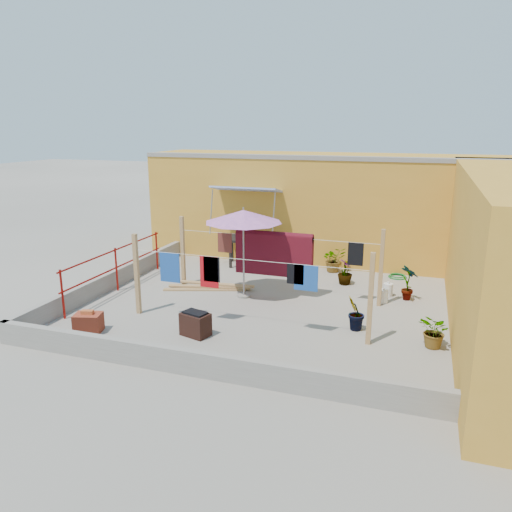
% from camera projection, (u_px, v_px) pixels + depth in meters
% --- Properties ---
extents(ground, '(80.00, 80.00, 0.00)m').
position_uv_depth(ground, '(265.00, 305.00, 11.59)').
color(ground, '#9E998E').
rests_on(ground, ground).
extents(wall_back, '(11.00, 3.27, 3.21)m').
position_uv_depth(wall_back, '(327.00, 207.00, 15.32)').
color(wall_back, gold).
rests_on(wall_back, ground).
extents(parapet_front, '(8.30, 0.16, 0.44)m').
position_uv_depth(parapet_front, '(200.00, 364.00, 8.25)').
color(parapet_front, gray).
rests_on(parapet_front, ground).
extents(parapet_left, '(0.16, 7.30, 0.44)m').
position_uv_depth(parapet_left, '(114.00, 279.00, 12.80)').
color(parapet_left, gray).
rests_on(parapet_left, ground).
extents(red_railing, '(0.05, 4.20, 1.10)m').
position_uv_depth(red_railing, '(116.00, 263.00, 12.41)').
color(red_railing, maroon).
rests_on(red_railing, ground).
extents(clothesline_rig, '(5.09, 2.35, 1.80)m').
position_uv_depth(clothesline_rig, '(271.00, 257.00, 11.87)').
color(clothesline_rig, tan).
rests_on(clothesline_rig, ground).
extents(patio_umbrella, '(2.40, 2.40, 2.20)m').
position_uv_depth(patio_umbrella, '(243.00, 217.00, 11.62)').
color(patio_umbrella, gray).
rests_on(patio_umbrella, ground).
extents(outdoor_table, '(1.97, 1.39, 0.84)m').
position_uv_depth(outdoor_table, '(257.00, 240.00, 14.72)').
color(outdoor_table, black).
rests_on(outdoor_table, ground).
extents(brick_stack, '(0.61, 0.51, 0.46)m').
position_uv_depth(brick_stack, '(88.00, 323.00, 10.03)').
color(brick_stack, '#973722').
rests_on(brick_stack, ground).
extents(lumber_pile, '(2.22, 0.83, 0.14)m').
position_uv_depth(lumber_pile, '(209.00, 287.00, 12.66)').
color(lumber_pile, tan).
rests_on(lumber_pile, ground).
extents(brazier, '(0.63, 0.51, 0.50)m').
position_uv_depth(brazier, '(195.00, 324.00, 9.85)').
color(brazier, '#321813').
rests_on(brazier, ground).
extents(white_basin, '(0.47, 0.47, 0.08)m').
position_uv_depth(white_basin, '(261.00, 372.00, 8.35)').
color(white_basin, silver).
rests_on(white_basin, ground).
extents(water_jug_a, '(0.22, 0.22, 0.35)m').
position_uv_depth(water_jug_a, '(383.00, 296.00, 11.70)').
color(water_jug_a, silver).
rests_on(water_jug_a, ground).
extents(water_jug_b, '(0.23, 0.23, 0.36)m').
position_uv_depth(water_jug_b, '(388.00, 290.00, 12.13)').
color(water_jug_b, silver).
rests_on(water_jug_b, ground).
extents(green_hose, '(0.50, 0.50, 0.07)m').
position_uv_depth(green_hose, '(397.00, 276.00, 13.65)').
color(green_hose, '#187027').
rests_on(green_hose, ground).
extents(plant_back_a, '(0.85, 0.82, 0.72)m').
position_uv_depth(plant_back_a, '(334.00, 259.00, 14.11)').
color(plant_back_a, '#185519').
rests_on(plant_back_a, ground).
extents(plant_back_b, '(0.50, 0.50, 0.68)m').
position_uv_depth(plant_back_b, '(345.00, 272.00, 12.99)').
color(plant_back_b, '#185519').
rests_on(plant_back_b, ground).
extents(plant_right_a, '(0.54, 0.55, 0.88)m').
position_uv_depth(plant_right_a, '(408.00, 282.00, 11.80)').
color(plant_right_a, '#185519').
rests_on(plant_right_a, ground).
extents(plant_right_b, '(0.43, 0.48, 0.75)m').
position_uv_depth(plant_right_b, '(355.00, 313.00, 10.05)').
color(plant_right_b, '#185519').
rests_on(plant_right_b, ground).
extents(plant_right_c, '(0.77, 0.78, 0.65)m').
position_uv_depth(plant_right_c, '(436.00, 332.00, 9.27)').
color(plant_right_c, '#185519').
rests_on(plant_right_c, ground).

